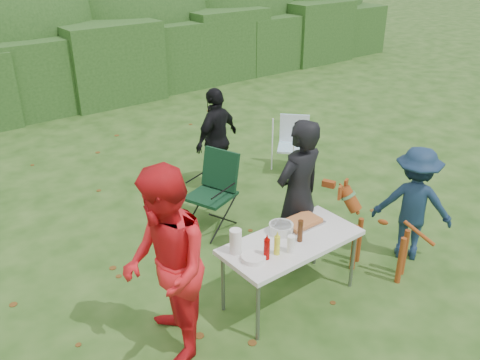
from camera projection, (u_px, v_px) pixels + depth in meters
ground at (283, 288)px, 5.70m from camera, size 80.00×80.00×0.00m
hedge_row at (35, 74)px, 11.00m from camera, size 22.00×1.40×1.70m
shrub_backdrop at (6, 29)px, 11.80m from camera, size 20.00×2.60×3.20m
folding_table at (291, 244)px, 5.25m from camera, size 1.50×0.70×0.74m
person_cook at (298, 196)px, 5.74m from camera, size 0.69×0.47×1.82m
person_red_jacket at (165, 269)px, 4.42m from camera, size 1.01×1.12×1.91m
person_black_puffy at (217, 140)px, 7.63m from camera, size 1.01×0.66×1.60m
child at (413, 204)px, 5.99m from camera, size 0.96×1.06×1.42m
dog at (381, 234)px, 5.77m from camera, size 0.81×1.15×1.01m
camping_chair at (211, 192)px, 6.71m from camera, size 0.82×0.82×1.03m
lawn_chair at (293, 145)px, 8.33m from camera, size 0.77×0.77×0.92m
food_tray at (302, 223)px, 5.51m from camera, size 0.45×0.30×0.02m
focaccia_bread at (302, 221)px, 5.50m from camera, size 0.40×0.26×0.04m
mustard_bottle at (277, 245)px, 4.96m from camera, size 0.06×0.06×0.20m
ketchup_bottle at (267, 249)px, 4.88m from camera, size 0.06×0.06×0.22m
beer_bottle at (300, 231)px, 5.16m from camera, size 0.06×0.06×0.24m
paper_towel_roll at (236, 241)px, 4.96m from camera, size 0.12×0.12×0.26m
cup_stack at (291, 244)px, 4.99m from camera, size 0.08×0.08×0.18m
pasta_bowl at (281, 228)px, 5.34m from camera, size 0.26×0.26×0.10m
plate_stack at (253, 258)px, 4.89m from camera, size 0.24×0.24×0.05m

